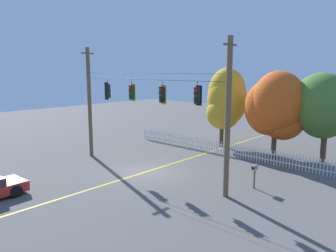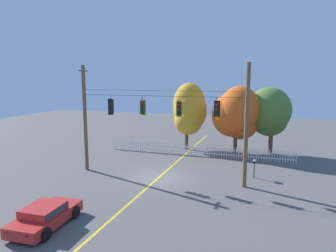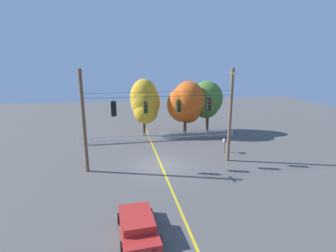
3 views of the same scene
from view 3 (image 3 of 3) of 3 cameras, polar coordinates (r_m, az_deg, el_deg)
ground at (r=22.95m, az=-1.52°, el=-8.81°), size 80.00×80.00×0.00m
lane_centerline_stripe at (r=22.95m, az=-1.52°, el=-8.80°), size 0.16×36.00×0.01m
signal_support_span at (r=21.65m, az=-1.60°, el=1.74°), size 12.84×1.10×8.45m
traffic_signal_southbound_primary at (r=21.18m, az=-12.02°, el=3.83°), size 0.43×0.38×1.51m
traffic_signal_northbound_primary at (r=21.30m, az=-5.00°, el=4.15°), size 0.43×0.38×1.47m
traffic_signal_northbound_secondary at (r=21.77m, az=2.42°, el=4.40°), size 0.43×0.38×1.48m
traffic_signal_eastbound_side at (r=22.53m, az=9.15°, el=4.77°), size 0.43×0.38×1.37m
white_picket_fence at (r=29.76m, az=-1.71°, el=-2.28°), size 18.05×0.06×1.09m
autumn_maple_near_fence at (r=31.48m, az=-5.16°, el=5.25°), size 3.62×3.67×6.97m
autumn_maple_mid at (r=31.55m, az=4.09°, el=4.98°), size 4.59×4.17×6.72m
autumn_oak_far_east at (r=33.45m, az=8.56°, el=5.56°), size 4.20×3.58×6.60m
parked_car at (r=14.47m, az=-6.72°, el=-21.14°), size 2.15×4.05×1.15m
fire_hydrant at (r=22.75m, az=-17.62°, el=-8.71°), size 0.38×0.22×0.76m
roadside_mailbox at (r=26.37m, az=12.48°, el=-3.42°), size 0.25×0.44×1.41m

